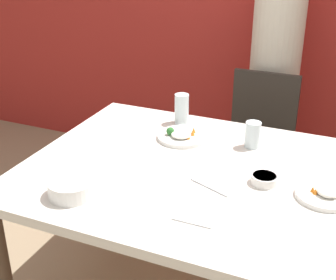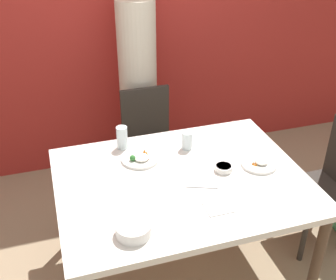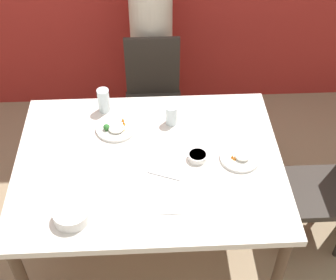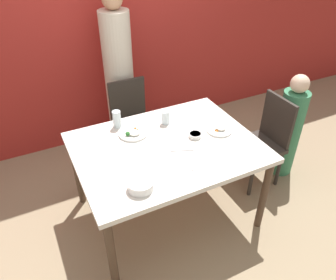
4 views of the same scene
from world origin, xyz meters
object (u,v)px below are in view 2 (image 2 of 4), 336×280
plate_rice_adult (259,164)px  bowl_curry (133,229)px  chair_child_spot (327,183)px  glass_water_tall (122,138)px  chair_adult_spot (150,142)px  person_adult (138,89)px

plate_rice_adult → bowl_curry: bearing=-157.8°
chair_child_spot → glass_water_tall: size_ratio=5.99×
chair_child_spot → bowl_curry: size_ratio=5.16×
chair_child_spot → bowl_curry: (-1.41, -0.38, 0.31)m
chair_adult_spot → chair_child_spot: same height
plate_rice_adult → glass_water_tall: glass_water_tall is taller
chair_child_spot → plate_rice_adult: chair_child_spot is taller
plate_rice_adult → chair_adult_spot: bearing=116.3°
chair_child_spot → person_adult: 1.59m
chair_adult_spot → chair_child_spot: (1.01, -0.86, 0.00)m
chair_child_spot → plate_rice_adult: 0.63m
person_adult → bowl_curry: (-0.41, -1.56, -0.01)m
chair_adult_spot → bowl_curry: bearing=-108.2°
chair_adult_spot → person_adult: 0.45m
bowl_curry → glass_water_tall: bearing=81.8°
person_adult → glass_water_tall: size_ratio=11.44×
chair_child_spot → glass_water_tall: glass_water_tall is taller
bowl_curry → glass_water_tall: (0.11, 0.79, 0.04)m
chair_adult_spot → glass_water_tall: 0.64m
chair_child_spot → glass_water_tall: bearing=-107.5°
chair_child_spot → glass_water_tall: (-1.30, 0.41, 0.35)m
chair_adult_spot → chair_child_spot: bearing=-40.7°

